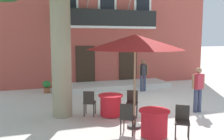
# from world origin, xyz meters

# --- Properties ---
(ground_plane) EXTENTS (120.00, 120.00, 0.00)m
(ground_plane) POSITION_xyz_m (0.00, 0.00, 0.00)
(ground_plane) COLOR silver
(building_facade) EXTENTS (13.00, 5.09, 7.50)m
(building_facade) POSITION_xyz_m (-0.38, 6.99, 3.75)
(building_facade) COLOR #B24C42
(building_facade) RESTS_ON ground
(entrance_step_platform) EXTENTS (6.38, 1.91, 0.25)m
(entrance_step_platform) POSITION_xyz_m (-0.38, 4.05, 0.12)
(entrance_step_platform) COLOR silver
(entrance_step_platform) RESTS_ON ground
(cafe_table_near_tree) EXTENTS (0.86, 0.86, 0.76)m
(cafe_table_near_tree) POSITION_xyz_m (-1.99, -0.81, 0.39)
(cafe_table_near_tree) COLOR red
(cafe_table_near_tree) RESTS_ON ground
(cafe_chair_near_tree_0) EXTENTS (0.52, 0.52, 0.91)m
(cafe_chair_near_tree_0) POSITION_xyz_m (-2.71, -0.60, 0.53)
(cafe_chair_near_tree_0) COLOR #2D2823
(cafe_chair_near_tree_0) RESTS_ON ground
(cafe_chair_near_tree_1) EXTENTS (0.53, 0.53, 0.91)m
(cafe_chair_near_tree_1) POSITION_xyz_m (-1.28, -1.07, 0.53)
(cafe_chair_near_tree_1) COLOR #2D2823
(cafe_chair_near_tree_1) RESTS_ON ground
(cafe_table_middle) EXTENTS (0.86, 0.86, 0.76)m
(cafe_table_middle) POSITION_xyz_m (-1.40, -2.98, 0.39)
(cafe_table_middle) COLOR red
(cafe_table_middle) RESTS_ON ground
(cafe_chair_middle_0) EXTENTS (0.55, 0.55, 0.91)m
(cafe_chair_middle_0) POSITION_xyz_m (-0.73, -3.32, 0.53)
(cafe_chair_middle_0) COLOR #2D2823
(cafe_chair_middle_0) RESTS_ON ground
(cafe_chair_middle_1) EXTENTS (0.56, 0.56, 0.91)m
(cafe_chair_middle_1) POSITION_xyz_m (-2.06, -2.61, 0.53)
(cafe_chair_middle_1) COLOR #2D2823
(cafe_chair_middle_1) RESTS_ON ground
(cafe_umbrella) EXTENTS (2.90, 2.90, 2.85)m
(cafe_umbrella) POSITION_xyz_m (-1.64, -2.13, 2.61)
(cafe_umbrella) COLOR #997A56
(cafe_umbrella) RESTS_ON ground
(ground_planter_left) EXTENTS (0.42, 0.42, 0.62)m
(ground_planter_left) POSITION_xyz_m (-3.92, 3.79, 0.35)
(ground_planter_left) COLOR #995638
(ground_planter_left) RESTS_ON ground
(pedestrian_near_entrance) EXTENTS (0.53, 0.37, 1.62)m
(pedestrian_near_entrance) POSITION_xyz_m (0.86, 2.66, 0.92)
(pedestrian_near_entrance) COLOR #384260
(pedestrian_near_entrance) RESTS_ON ground
(pedestrian_mid_plaza) EXTENTS (0.53, 0.31, 1.67)m
(pedestrian_mid_plaza) POSITION_xyz_m (1.22, -1.35, 0.94)
(pedestrian_mid_plaza) COLOR #384260
(pedestrian_mid_plaza) RESTS_ON ground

